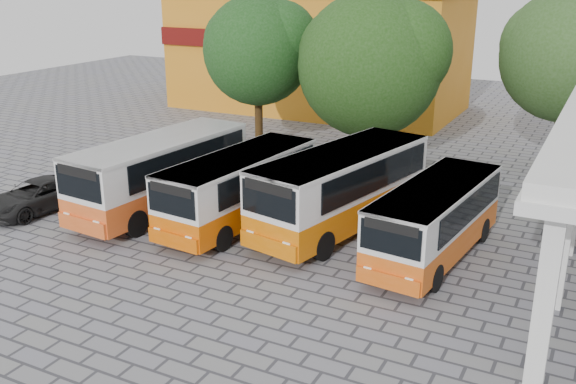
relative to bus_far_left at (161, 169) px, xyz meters
The scene contains 10 objects.
ground 8.40m from the bus_far_left, 22.69° to the right, with size 90.00×90.00×0.00m, color slate.
shophouse_block 23.20m from the bus_far_left, 98.54° to the left, with size 20.40×10.40×8.30m.
bus_far_left is the anchor object (origin of this frame).
bus_centre_left 3.68m from the bus_far_left, ahead, with size 3.05×7.91×2.78m.
bus_centre_right 7.57m from the bus_far_left, 10.96° to the left, with size 4.30×8.96×3.08m.
bus_far_right 11.32m from the bus_far_left, ahead, with size 3.01×7.51×2.63m.
tree_left 11.00m from the bus_far_left, 96.27° to the left, with size 6.15×5.85×8.44m.
tree_middle 11.94m from the bus_far_left, 62.30° to the left, with size 7.44×7.09×8.68m.
tree_right 19.59m from the bus_far_left, 42.92° to the left, with size 6.59×6.27×8.90m.
parked_car 5.36m from the bus_far_left, 151.83° to the right, with size 2.13×4.63×1.29m, color black.
Camera 1 is at (8.61, -16.86, 9.36)m, focal length 40.00 mm.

